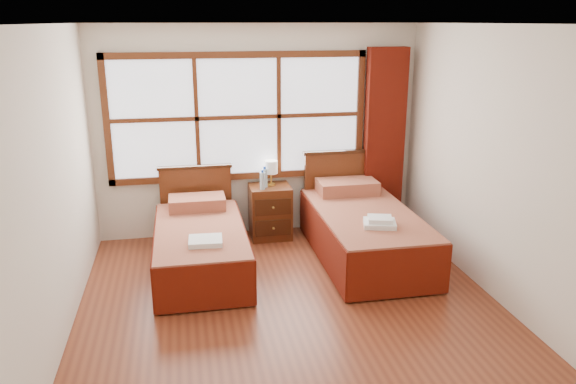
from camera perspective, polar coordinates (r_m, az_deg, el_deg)
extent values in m
plane|color=brown|center=(5.35, 0.64, -12.33)|extent=(4.50, 4.50, 0.00)
plane|color=white|center=(4.67, 0.75, 16.72)|extent=(4.50, 4.50, 0.00)
plane|color=silver|center=(7.01, -3.03, 6.11)|extent=(4.00, 0.00, 4.00)
plane|color=silver|center=(4.88, -23.01, -0.14)|extent=(0.00, 4.50, 4.50)
plane|color=silver|center=(5.60, 21.20, 2.16)|extent=(0.00, 4.50, 4.50)
cube|color=white|center=(6.92, -5.09, 7.60)|extent=(3.00, 0.02, 1.40)
cube|color=#572913|center=(7.06, -4.92, 1.64)|extent=(3.16, 0.06, 0.08)
cube|color=#572913|center=(6.82, -5.24, 13.72)|extent=(3.16, 0.06, 0.08)
cube|color=#572913|center=(6.92, -17.95, 6.84)|extent=(0.08, 0.06, 1.56)
cube|color=#572913|center=(7.22, 7.29, 7.92)|extent=(0.08, 0.06, 1.56)
cube|color=#572913|center=(6.87, -9.26, 7.37)|extent=(0.05, 0.05, 1.40)
cube|color=#572913|center=(6.97, -0.94, 7.73)|extent=(0.05, 0.05, 1.40)
cube|color=#572913|center=(6.90, -5.07, 7.57)|extent=(3.00, 0.05, 0.05)
cube|color=#5B1309|center=(7.30, 9.74, 5.27)|extent=(0.50, 0.16, 2.30)
cube|color=#35190B|center=(6.22, -8.81, -6.77)|extent=(0.83, 1.67, 0.27)
cube|color=maroon|center=(6.13, -8.91, -4.63)|extent=(0.93, 1.85, 0.23)
cube|color=maroon|center=(6.18, -13.22, -6.03)|extent=(0.03, 1.85, 0.46)
cube|color=maroon|center=(6.21, -4.51, -5.52)|extent=(0.03, 1.85, 0.46)
cube|color=maroon|center=(5.34, -8.42, -9.58)|extent=(0.93, 0.03, 0.46)
cube|color=maroon|center=(6.70, -9.22, -1.06)|extent=(0.65, 0.38, 0.15)
cube|color=#572913|center=(7.06, -9.28, -1.13)|extent=(0.87, 0.06, 0.91)
cube|color=#35190B|center=(6.93, -9.46, 2.51)|extent=(0.91, 0.08, 0.04)
cube|color=#35190B|center=(6.53, 7.79, -5.40)|extent=(0.93, 1.87, 0.30)
cube|color=maroon|center=(6.43, 7.89, -3.10)|extent=(1.05, 2.07, 0.25)
cube|color=maroon|center=(6.34, 3.34, -4.73)|extent=(0.03, 2.07, 0.52)
cube|color=maroon|center=(6.66, 12.11, -4.00)|extent=(0.03, 2.07, 0.52)
cube|color=maroon|center=(5.60, 11.20, -8.11)|extent=(1.05, 0.03, 0.52)
cube|color=maroon|center=(7.04, 6.02, 0.55)|extent=(0.73, 0.43, 0.16)
cube|color=#572913|center=(7.32, 5.41, 0.12)|extent=(0.97, 0.06, 1.01)
cube|color=#35190B|center=(7.18, 5.52, 4.07)|extent=(1.01, 0.08, 0.04)
cube|color=#572913|center=(7.04, -1.83, -1.99)|extent=(0.50, 0.44, 0.67)
cube|color=#35190B|center=(6.86, -1.51, -3.67)|extent=(0.44, 0.02, 0.20)
cube|color=#35190B|center=(6.78, -1.53, -1.56)|extent=(0.44, 0.02, 0.20)
sphere|color=#A98839|center=(6.85, -1.49, -3.72)|extent=(0.03, 0.03, 0.03)
sphere|color=#A98839|center=(6.76, -1.50, -1.61)|extent=(0.03, 0.03, 0.03)
cube|color=white|center=(5.66, -8.38, -4.94)|extent=(0.35, 0.31, 0.05)
cube|color=white|center=(5.98, 9.29, -3.18)|extent=(0.40, 0.37, 0.05)
cube|color=white|center=(5.96, 9.32, -2.73)|extent=(0.30, 0.28, 0.05)
cylinder|color=gold|center=(6.98, -1.71, 0.79)|extent=(0.10, 0.10, 0.02)
cylinder|color=gold|center=(6.96, -1.72, 1.39)|extent=(0.02, 0.02, 0.13)
cylinder|color=white|center=(6.92, -1.73, 2.56)|extent=(0.16, 0.16, 0.16)
cylinder|color=#A5C7D4|center=(6.78, -2.61, 1.14)|extent=(0.06, 0.06, 0.21)
cylinder|color=#1740AC|center=(6.75, -2.63, 2.12)|extent=(0.03, 0.03, 0.03)
cylinder|color=#A5C7D4|center=(6.86, -2.38, 1.41)|extent=(0.07, 0.07, 0.23)
cylinder|color=#1740AC|center=(6.83, -2.40, 2.46)|extent=(0.03, 0.03, 0.03)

